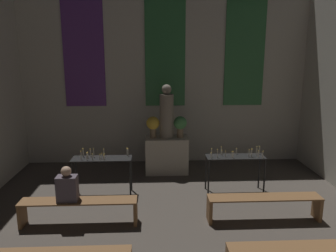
{
  "coord_description": "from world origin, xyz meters",
  "views": [
    {
      "loc": [
        -0.34,
        0.67,
        3.06
      ],
      "look_at": [
        0.0,
        8.11,
        1.42
      ],
      "focal_mm": 35.0,
      "sensor_mm": 36.0,
      "label": 1
    }
  ],
  "objects_px": {
    "candle_rack_left": "(102,163)",
    "flower_vase_left": "(153,125)",
    "pew_back_right": "(264,203)",
    "statue": "(167,114)",
    "candle_rack_right": "(235,161)",
    "flower_vase_right": "(180,124)",
    "altar": "(167,155)",
    "person_seated": "(67,186)",
    "pew_back_left": "(79,207)"
  },
  "relations": [
    {
      "from": "candle_rack_left",
      "to": "flower_vase_left",
      "type": "bearing_deg",
      "value": 50.18
    },
    {
      "from": "pew_back_right",
      "to": "statue",
      "type": "bearing_deg",
      "value": 122.62
    },
    {
      "from": "candle_rack_right",
      "to": "flower_vase_right",
      "type": "bearing_deg",
      "value": 129.68
    },
    {
      "from": "altar",
      "to": "candle_rack_right",
      "type": "bearing_deg",
      "value": -42.57
    },
    {
      "from": "flower_vase_left",
      "to": "pew_back_right",
      "type": "relative_size",
      "value": 0.26
    },
    {
      "from": "statue",
      "to": "person_seated",
      "type": "xyz_separation_m",
      "value": [
        -1.9,
        -2.67,
        -0.82
      ]
    },
    {
      "from": "pew_back_left",
      "to": "altar",
      "type": "bearing_deg",
      "value": 57.38
    },
    {
      "from": "statue",
      "to": "candle_rack_right",
      "type": "height_order",
      "value": "statue"
    },
    {
      "from": "pew_back_right",
      "to": "pew_back_left",
      "type": "bearing_deg",
      "value": 180.0
    },
    {
      "from": "flower_vase_right",
      "to": "pew_back_right",
      "type": "bearing_deg",
      "value": -63.05
    },
    {
      "from": "statue",
      "to": "candle_rack_left",
      "type": "bearing_deg",
      "value": -137.55
    },
    {
      "from": "candle_rack_left",
      "to": "altar",
      "type": "bearing_deg",
      "value": 42.45
    },
    {
      "from": "candle_rack_left",
      "to": "person_seated",
      "type": "bearing_deg",
      "value": -107.41
    },
    {
      "from": "candle_rack_right",
      "to": "pew_back_left",
      "type": "xyz_separation_m",
      "value": [
        -3.19,
        -1.32,
        -0.38
      ]
    },
    {
      "from": "statue",
      "to": "flower_vase_right",
      "type": "relative_size",
      "value": 2.47
    },
    {
      "from": "person_seated",
      "to": "candle_rack_right",
      "type": "bearing_deg",
      "value": 21.3
    },
    {
      "from": "altar",
      "to": "pew_back_right",
      "type": "xyz_separation_m",
      "value": [
        1.71,
        -2.67,
        -0.12
      ]
    },
    {
      "from": "statue",
      "to": "pew_back_left",
      "type": "relative_size",
      "value": 0.65
    },
    {
      "from": "person_seated",
      "to": "candle_rack_left",
      "type": "bearing_deg",
      "value": 72.59
    },
    {
      "from": "flower_vase_left",
      "to": "pew_back_right",
      "type": "height_order",
      "value": "flower_vase_left"
    },
    {
      "from": "altar",
      "to": "candle_rack_left",
      "type": "height_order",
      "value": "candle_rack_left"
    },
    {
      "from": "altar",
      "to": "candle_rack_left",
      "type": "relative_size",
      "value": 0.85
    },
    {
      "from": "candle_rack_right",
      "to": "person_seated",
      "type": "relative_size",
      "value": 2.01
    },
    {
      "from": "flower_vase_right",
      "to": "candle_rack_right",
      "type": "bearing_deg",
      "value": -50.32
    },
    {
      "from": "altar",
      "to": "pew_back_left",
      "type": "distance_m",
      "value": 3.18
    },
    {
      "from": "flower_vase_left",
      "to": "flower_vase_right",
      "type": "height_order",
      "value": "same"
    },
    {
      "from": "flower_vase_right",
      "to": "candle_rack_left",
      "type": "bearing_deg",
      "value": -143.53
    },
    {
      "from": "flower_vase_right",
      "to": "person_seated",
      "type": "xyz_separation_m",
      "value": [
        -2.25,
        -2.67,
        -0.54
      ]
    },
    {
      "from": "pew_back_left",
      "to": "person_seated",
      "type": "bearing_deg",
      "value": 180.0
    },
    {
      "from": "candle_rack_left",
      "to": "pew_back_left",
      "type": "xyz_separation_m",
      "value": [
        -0.23,
        -1.32,
        -0.38
      ]
    },
    {
      "from": "flower_vase_right",
      "to": "candle_rack_left",
      "type": "height_order",
      "value": "flower_vase_right"
    },
    {
      "from": "statue",
      "to": "flower_vase_right",
      "type": "bearing_deg",
      "value": 0.0
    },
    {
      "from": "flower_vase_right",
      "to": "flower_vase_left",
      "type": "bearing_deg",
      "value": 180.0
    },
    {
      "from": "pew_back_left",
      "to": "pew_back_right",
      "type": "xyz_separation_m",
      "value": [
        3.42,
        0.0,
        0.0
      ]
    },
    {
      "from": "candle_rack_left",
      "to": "person_seated",
      "type": "xyz_separation_m",
      "value": [
        -0.41,
        -1.32,
        0.02
      ]
    },
    {
      "from": "person_seated",
      "to": "pew_back_right",
      "type": "bearing_deg",
      "value": 0.0
    },
    {
      "from": "pew_back_left",
      "to": "pew_back_right",
      "type": "height_order",
      "value": "same"
    },
    {
      "from": "altar",
      "to": "candle_rack_right",
      "type": "relative_size",
      "value": 0.85
    },
    {
      "from": "flower_vase_right",
      "to": "pew_back_left",
      "type": "bearing_deg",
      "value": -127.65
    },
    {
      "from": "flower_vase_left",
      "to": "candle_rack_right",
      "type": "xyz_separation_m",
      "value": [
        1.83,
        -1.36,
        -0.56
      ]
    },
    {
      "from": "altar",
      "to": "flower_vase_right",
      "type": "height_order",
      "value": "flower_vase_right"
    },
    {
      "from": "flower_vase_left",
      "to": "candle_rack_left",
      "type": "bearing_deg",
      "value": -129.82
    },
    {
      "from": "flower_vase_left",
      "to": "statue",
      "type": "bearing_deg",
      "value": 0.0
    },
    {
      "from": "statue",
      "to": "pew_back_right",
      "type": "relative_size",
      "value": 0.65
    },
    {
      "from": "flower_vase_left",
      "to": "candle_rack_left",
      "type": "height_order",
      "value": "flower_vase_left"
    },
    {
      "from": "candle_rack_right",
      "to": "candle_rack_left",
      "type": "bearing_deg",
      "value": 179.94
    },
    {
      "from": "statue",
      "to": "flower_vase_left",
      "type": "distance_m",
      "value": 0.45
    },
    {
      "from": "flower_vase_right",
      "to": "pew_back_left",
      "type": "relative_size",
      "value": 0.26
    },
    {
      "from": "person_seated",
      "to": "altar",
      "type": "bearing_deg",
      "value": 54.67
    },
    {
      "from": "flower_vase_right",
      "to": "pew_back_right",
      "type": "height_order",
      "value": "flower_vase_right"
    }
  ]
}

